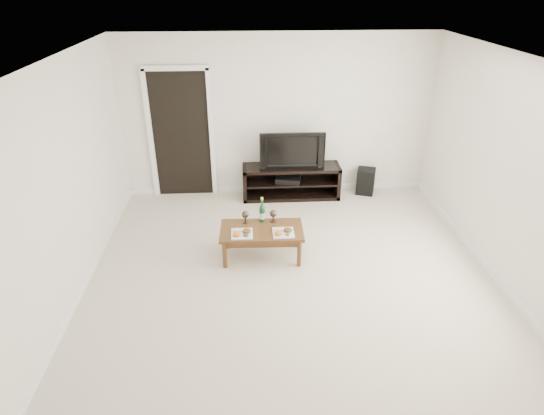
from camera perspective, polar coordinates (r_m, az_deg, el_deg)
The scene contains 14 objects.
floor at distance 5.54m, azimuth 2.67°, elevation -10.04°, with size 5.50×5.50×0.00m, color beige.
back_wall at distance 7.45m, azimuth 0.66°, elevation 11.32°, with size 5.00×0.04×2.60m, color silver.
ceiling at distance 4.46m, azimuth 3.43°, elevation 17.77°, with size 5.00×5.50×0.04m, color white.
doorway at distance 7.55m, azimuth -11.30°, elevation 8.82°, with size 0.90×0.02×2.05m, color black.
media_console at distance 7.56m, azimuth 2.41°, elevation 3.27°, with size 1.60×0.45×0.55m, color black.
television at distance 7.34m, azimuth 2.49°, elevation 7.36°, with size 1.04×0.14×0.60m, color black.
av_receiver at distance 7.53m, azimuth 2.03°, elevation 3.57°, with size 0.40×0.30×0.08m, color black.
subwoofer at distance 7.88m, azimuth 11.67°, elevation 3.27°, with size 0.29×0.29×0.43m, color black.
coffee_table at distance 5.97m, azimuth -1.29°, elevation -4.48°, with size 1.07×0.58×0.42m, color #573A18.
plate_left at distance 5.74m, azimuth -3.79°, elevation -3.11°, with size 0.27×0.27×0.07m, color white.
plate_right at distance 5.75m, azimuth 1.43°, elevation -2.99°, with size 0.27×0.27×0.07m, color white.
wine_bottle at distance 5.96m, azimuth -1.25°, elevation -0.26°, with size 0.07×0.07×0.35m, color #103D1F.
goblet_left at distance 5.98m, azimuth -3.37°, elevation -1.20°, with size 0.09×0.09×0.17m, color #3C3120, non-canonical shape.
goblet_right at distance 5.99m, azimuth 0.15°, elevation -1.07°, with size 0.09×0.09×0.17m, color #3C3120, non-canonical shape.
Camera 1 is at (-0.52, -4.37, 3.36)m, focal length 30.00 mm.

